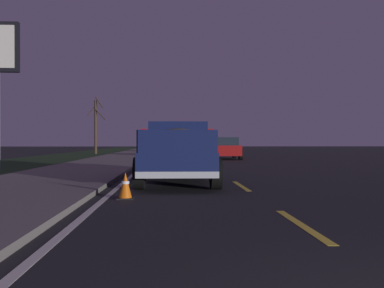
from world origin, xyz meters
The scene contains 9 objects.
ground centered at (27.00, 0.00, 0.00)m, with size 144.00×144.00×0.00m, color black.
sidewalk_shoulder centered at (27.00, 5.70, 0.06)m, with size 108.00×4.00×0.12m, color slate.
grass_verge centered at (27.00, 10.70, 0.00)m, with size 108.00×6.00×0.01m, color #1E3819.
lane_markings centered at (28.70, 2.55, 0.00)m, with size 108.00×3.54×0.01m.
pickup_truck centered at (10.39, 1.75, 0.98)m, with size 5.46×2.35×1.87m.
sedan_red centered at (26.45, -1.82, 0.78)m, with size 4.41×2.04×1.54m.
sedan_green centered at (38.72, -1.81, 0.78)m, with size 4.42×2.05×1.54m.
bare_tree_far centered at (38.74, 9.62, 2.87)m, with size 0.99×2.06×5.81m.
traffic_cone_near centered at (6.85, 2.94, 0.28)m, with size 0.36×0.36×0.58m.
Camera 1 is at (-1.87, 1.93, 1.25)m, focal length 37.42 mm.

